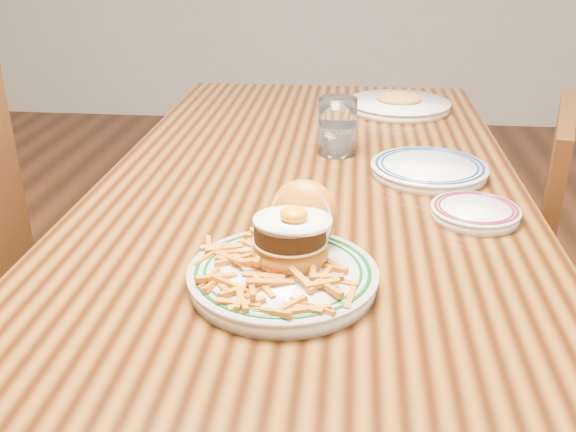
# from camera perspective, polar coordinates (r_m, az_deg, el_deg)

# --- Properties ---
(table) EXTENTS (0.85, 1.60, 0.75)m
(table) POSITION_cam_1_polar(r_m,az_deg,el_deg) (1.37, 2.05, 0.28)
(table) COLOR black
(table) RESTS_ON floor
(main_plate) EXTENTS (0.27, 0.29, 0.13)m
(main_plate) POSITION_cam_1_polar(r_m,az_deg,el_deg) (0.92, -0.14, -3.83)
(main_plate) COLOR silver
(main_plate) RESTS_ON table
(side_plate) EXTENTS (0.15, 0.15, 0.02)m
(side_plate) POSITION_cam_1_polar(r_m,az_deg,el_deg) (1.17, 16.31, 0.39)
(side_plate) COLOR silver
(side_plate) RESTS_ON table
(rear_plate) EXTENTS (0.24, 0.24, 0.03)m
(rear_plate) POSITION_cam_1_polar(r_m,az_deg,el_deg) (1.35, 12.42, 4.13)
(rear_plate) COLOR silver
(rear_plate) RESTS_ON table
(water_glass) EXTENTS (0.09, 0.09, 0.13)m
(water_glass) POSITION_cam_1_polar(r_m,az_deg,el_deg) (1.44, 4.38, 7.66)
(water_glass) COLOR white
(water_glass) RESTS_ON table
(far_plate) EXTENTS (0.28, 0.28, 0.05)m
(far_plate) POSITION_cam_1_polar(r_m,az_deg,el_deg) (1.83, 9.84, 9.74)
(far_plate) COLOR silver
(far_plate) RESTS_ON table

